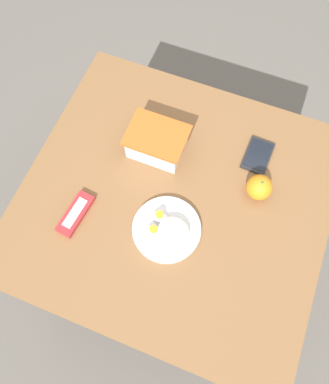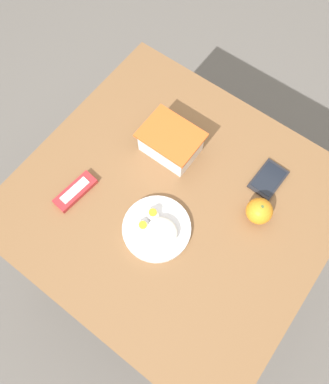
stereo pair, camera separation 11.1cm
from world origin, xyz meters
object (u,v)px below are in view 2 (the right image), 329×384
(cell_phone, at_px, (268,179))
(candy_bar, at_px, (75,191))
(food_container, at_px, (171,143))
(rice_plate, at_px, (157,228))
(orange_fruit, at_px, (259,211))

(cell_phone, bearing_deg, candy_bar, -139.31)
(food_container, bearing_deg, rice_plate, -61.94)
(food_container, bearing_deg, candy_bar, -116.14)
(orange_fruit, bearing_deg, candy_bar, -151.01)
(rice_plate, distance_m, cell_phone, 0.38)
(candy_bar, height_order, cell_phone, candy_bar)
(orange_fruit, distance_m, candy_bar, 0.55)
(orange_fruit, xyz_separation_m, cell_phone, (-0.03, 0.12, -0.03))
(rice_plate, bearing_deg, cell_phone, 61.78)
(food_container, bearing_deg, orange_fruit, -4.52)
(food_container, height_order, cell_phone, food_container)
(food_container, xyz_separation_m, candy_bar, (-0.14, -0.29, -0.03))
(orange_fruit, relative_size, rice_plate, 0.39)
(food_container, relative_size, rice_plate, 0.90)
(orange_fruit, xyz_separation_m, rice_plate, (-0.21, -0.21, -0.02))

